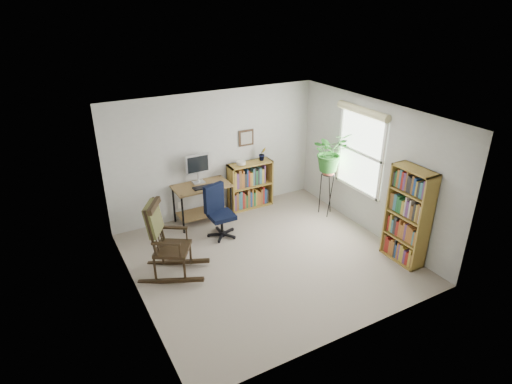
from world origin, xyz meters
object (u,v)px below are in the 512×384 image
desk (203,204)px  office_chair (221,212)px  low_bookshelf (250,185)px  rocking_chair (172,239)px  tall_bookshelf (408,216)px

desk → office_chair: size_ratio=1.07×
low_bookshelf → desk: bearing=-173.7°
desk → low_bookshelf: (1.09, 0.12, 0.10)m
low_bookshelf → rocking_chair: bearing=-145.2°
rocking_chair → low_bookshelf: rocking_chair is taller
desk → office_chair: (0.09, -0.68, 0.11)m
desk → office_chair: bearing=-82.8°
rocking_chair → tall_bookshelf: (3.40, -1.41, 0.18)m
tall_bookshelf → office_chair: bearing=137.3°
office_chair → tall_bookshelf: tall_bookshelf is taller
rocking_chair → desk: bearing=-4.8°
rocking_chair → tall_bookshelf: size_ratio=0.78×
rocking_chair → tall_bookshelf: tall_bookshelf is taller
desk → tall_bookshelf: size_ratio=0.65×
office_chair → low_bookshelf: (1.00, 0.80, -0.01)m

